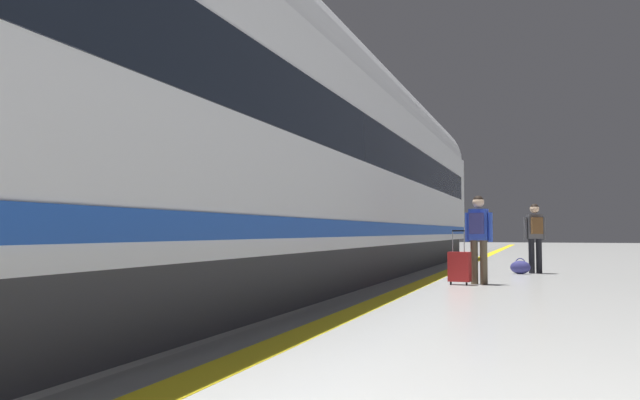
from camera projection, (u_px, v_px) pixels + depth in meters
name	position (u px, v px, depth m)	size (l,w,h in m)	color
safety_line_strip	(380.00, 301.00, 8.62)	(0.36, 80.00, 0.01)	yellow
tactile_edge_band	(359.00, 300.00, 8.72)	(0.57, 80.00, 0.01)	slate
high_speed_train	(208.00, 116.00, 8.36)	(2.94, 34.47, 4.97)	#38383D
passenger_near	(478.00, 232.00, 11.37)	(0.50, 0.34, 1.61)	brown
suitcase_near	(460.00, 267.00, 11.23)	(0.41, 0.28, 0.98)	#A51E1E
passenger_mid	(535.00, 232.00, 14.34)	(0.48, 0.38, 1.60)	black
duffel_bag_mid	(520.00, 267.00, 14.10)	(0.44, 0.26, 0.36)	navy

